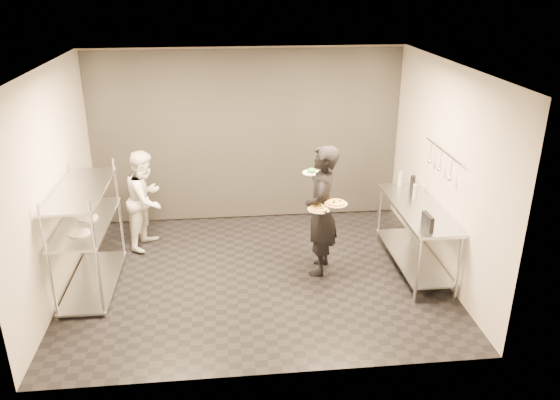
{
  "coord_description": "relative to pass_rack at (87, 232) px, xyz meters",
  "views": [
    {
      "loc": [
        -0.37,
        -6.48,
        3.79
      ],
      "look_at": [
        0.32,
        0.0,
        1.1
      ],
      "focal_mm": 35.0,
      "sensor_mm": 36.0,
      "label": 1
    }
  ],
  "objects": [
    {
      "name": "chef",
      "position": [
        0.6,
        1.1,
        -0.03
      ],
      "size": [
        0.77,
        0.87,
        1.48
      ],
      "primitive_type": "imported",
      "rotation": [
        0.0,
        0.0,
        1.23
      ],
      "color": "white",
      "rests_on": "ground"
    },
    {
      "name": "bottle_dark",
      "position": [
        4.42,
        0.54,
        0.28
      ],
      "size": [
        0.07,
        0.07,
        0.25
      ],
      "primitive_type": "cylinder",
      "color": "black",
      "rests_on": "prep_counter"
    },
    {
      "name": "utensil_rail",
      "position": [
        4.58,
        0.0,
        0.78
      ],
      "size": [
        0.07,
        1.2,
        0.31
      ],
      "color": "silver",
      "rests_on": "room_shell"
    },
    {
      "name": "pass_rack",
      "position": [
        0.0,
        0.0,
        0.0
      ],
      "size": [
        0.6,
        1.6,
        1.5
      ],
      "color": "silver",
      "rests_on": "ground"
    },
    {
      "name": "prep_counter",
      "position": [
        4.33,
        0.0,
        -0.14
      ],
      "size": [
        0.6,
        1.8,
        0.92
      ],
      "color": "silver",
      "rests_on": "ground"
    },
    {
      "name": "pos_monitor",
      "position": [
        4.21,
        -0.66,
        0.25
      ],
      "size": [
        0.07,
        0.26,
        0.19
      ],
      "primitive_type": "cube",
      "rotation": [
        0.0,
        0.0,
        0.06
      ],
      "color": "black",
      "rests_on": "prep_counter"
    },
    {
      "name": "pizza_plate_near",
      "position": [
        2.95,
        -0.17,
        0.27
      ],
      "size": [
        0.29,
        0.29,
        0.05
      ],
      "color": "silver",
      "rests_on": "waiter"
    },
    {
      "name": "pizza_plate_far",
      "position": [
        3.18,
        -0.12,
        0.31
      ],
      "size": [
        0.29,
        0.29,
        0.05
      ],
      "color": "silver",
      "rests_on": "waiter"
    },
    {
      "name": "salad_plate",
      "position": [
        2.94,
        0.4,
        0.57
      ],
      "size": [
        0.25,
        0.25,
        0.07
      ],
      "color": "silver",
      "rests_on": "waiter"
    },
    {
      "name": "bottle_clear",
      "position": [
        4.39,
        0.32,
        0.25
      ],
      "size": [
        0.06,
        0.06,
        0.2
      ],
      "primitive_type": "cylinder",
      "color": "gray",
      "rests_on": "prep_counter"
    },
    {
      "name": "waiter",
      "position": [
        3.03,
        0.06,
        0.13
      ],
      "size": [
        0.61,
        0.75,
        1.79
      ],
      "primitive_type": "imported",
      "rotation": [
        0.0,
        0.0,
        -1.88
      ],
      "color": "black",
      "rests_on": "ground"
    },
    {
      "name": "bottle_green",
      "position": [
        4.33,
        0.8,
        0.26
      ],
      "size": [
        0.06,
        0.06,
        0.22
      ],
      "primitive_type": "cylinder",
      "color": "gray",
      "rests_on": "prep_counter"
    },
    {
      "name": "room_shell",
      "position": [
        2.15,
        1.18,
        0.63
      ],
      "size": [
        5.0,
        4.0,
        2.8
      ],
      "color": "black",
      "rests_on": "ground"
    }
  ]
}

